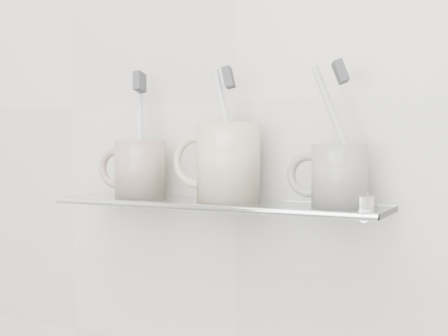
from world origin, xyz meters
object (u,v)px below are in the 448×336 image
Objects in this scene: shelf_glass at (217,204)px; mug_center at (228,162)px; mug_right at (340,176)px; mug_left at (140,169)px.

mug_center is at bearing 16.32° from shelf_glass.
mug_right is (0.18, 0.00, 0.05)m from shelf_glass.
mug_left reaches higher than shelf_glass.
mug_center is (0.02, 0.00, 0.06)m from shelf_glass.
mug_left is (-0.14, 0.00, 0.05)m from shelf_glass.
mug_left is at bearing 171.87° from mug_right.
mug_left is 0.32m from mug_right.
mug_center is (0.15, 0.00, 0.01)m from mug_left.
mug_left is 1.06× the size of mug_right.
shelf_glass is 0.15m from mug_left.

